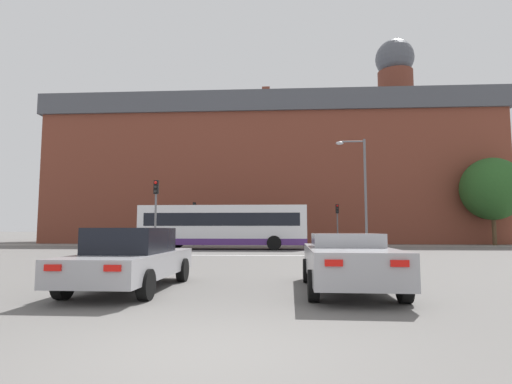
# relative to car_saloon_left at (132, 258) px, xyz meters

# --- Properties ---
(ground_plane) EXTENTS (400.00, 400.00, 0.00)m
(ground_plane) POSITION_rel_car_saloon_left_xyz_m (2.63, -4.86, -0.75)
(ground_plane) COLOR #605E5B
(stop_line_strip) EXTENTS (9.69, 0.30, 0.01)m
(stop_line_strip) POSITION_rel_car_saloon_left_xyz_m (2.63, 12.50, -0.74)
(stop_line_strip) COLOR silver
(stop_line_strip) RESTS_ON ground_plane
(far_pavement) EXTENTS (70.77, 2.50, 0.01)m
(far_pavement) POSITION_rel_car_saloon_left_xyz_m (2.63, 25.82, -0.74)
(far_pavement) COLOR gray
(far_pavement) RESTS_ON ground_plane
(brick_civic_building) EXTENTS (47.50, 14.49, 23.50)m
(brick_civic_building) POSITION_rel_car_saloon_left_xyz_m (2.73, 36.22, 7.17)
(brick_civic_building) COLOR brown
(brick_civic_building) RESTS_ON ground_plane
(car_saloon_left) EXTENTS (2.01, 4.83, 1.48)m
(car_saloon_left) POSITION_rel_car_saloon_left_xyz_m (0.00, 0.00, 0.00)
(car_saloon_left) COLOR #9E9EA3
(car_saloon_left) RESTS_ON ground_plane
(car_roadster_right) EXTENTS (2.09, 4.82, 1.34)m
(car_roadster_right) POSITION_rel_car_saloon_left_xyz_m (5.19, 0.05, -0.04)
(car_roadster_right) COLOR #9E9EA3
(car_roadster_right) RESTS_ON ground_plane
(bus_crossing_lead) EXTENTS (11.88, 2.71, 3.12)m
(bus_crossing_lead) POSITION_rel_car_saloon_left_xyz_m (-0.46, 19.10, 0.93)
(bus_crossing_lead) COLOR silver
(bus_crossing_lead) RESTS_ON ground_plane
(traffic_light_near_left) EXTENTS (0.26, 0.31, 4.27)m
(traffic_light_near_left) POSITION_rel_car_saloon_left_xyz_m (-3.56, 13.03, 2.12)
(traffic_light_near_left) COLOR slate
(traffic_light_near_left) RESTS_ON ground_plane
(traffic_light_far_left) EXTENTS (0.26, 0.31, 3.80)m
(traffic_light_far_left) POSITION_rel_car_saloon_left_xyz_m (-3.92, 25.17, 1.83)
(traffic_light_far_left) COLOR slate
(traffic_light_far_left) RESTS_ON ground_plane
(traffic_light_far_right) EXTENTS (0.26, 0.31, 3.61)m
(traffic_light_far_right) POSITION_rel_car_saloon_left_xyz_m (8.61, 25.43, 1.71)
(traffic_light_far_right) COLOR slate
(traffic_light_far_right) RESTS_ON ground_plane
(street_lamp_junction) EXTENTS (1.94, 0.36, 7.35)m
(street_lamp_junction) POSITION_rel_car_saloon_left_xyz_m (8.88, 16.60, 3.71)
(street_lamp_junction) COLOR slate
(street_lamp_junction) RESTS_ON ground_plane
(pedestrian_waiting) EXTENTS (0.40, 0.46, 1.60)m
(pedestrian_waiting) POSITION_rel_car_saloon_left_xyz_m (-3.17, 25.57, 0.18)
(pedestrian_waiting) COLOR brown
(pedestrian_waiting) RESTS_ON ground_plane
(pedestrian_walking_east) EXTENTS (0.43, 0.44, 1.74)m
(pedestrian_walking_east) POSITION_rel_car_saloon_left_xyz_m (2.09, 26.57, 0.27)
(pedestrian_walking_east) COLOR brown
(pedestrian_walking_east) RESTS_ON ground_plane
(pedestrian_walking_west) EXTENTS (0.45, 0.41, 1.76)m
(pedestrian_walking_west) POSITION_rel_car_saloon_left_xyz_m (5.78, 25.70, 0.29)
(pedestrian_walking_west) COLOR black
(pedestrian_walking_west) RESTS_ON ground_plane
(tree_by_building) EXTENTS (5.42, 5.42, 7.95)m
(tree_by_building) POSITION_rel_car_saloon_left_xyz_m (22.94, 27.74, 4.35)
(tree_by_building) COLOR #4C3823
(tree_by_building) RESTS_ON ground_plane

